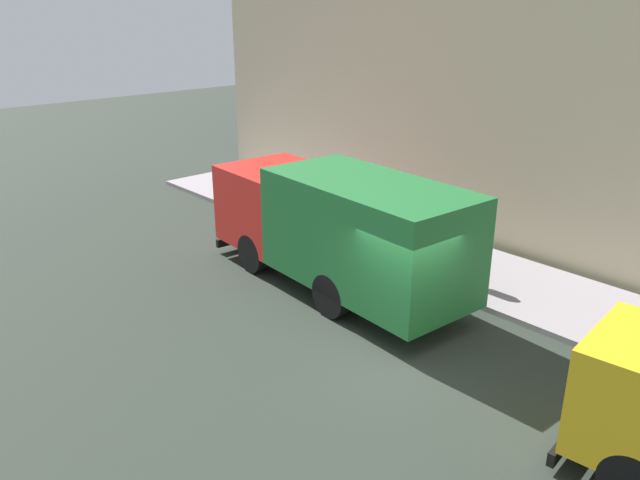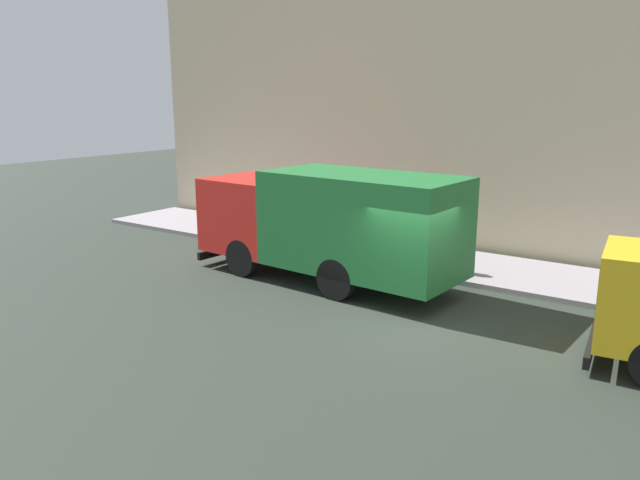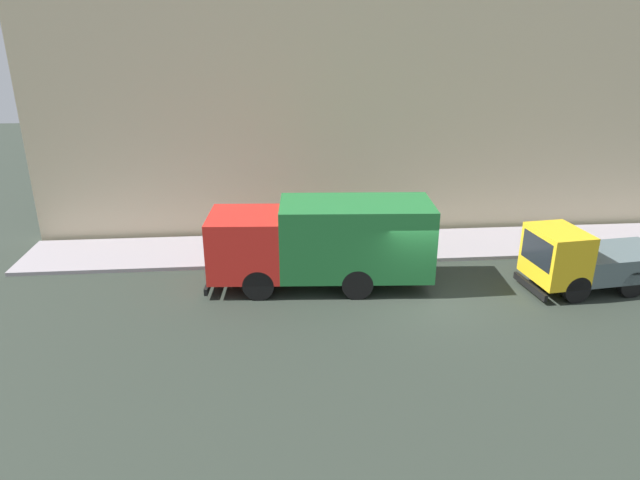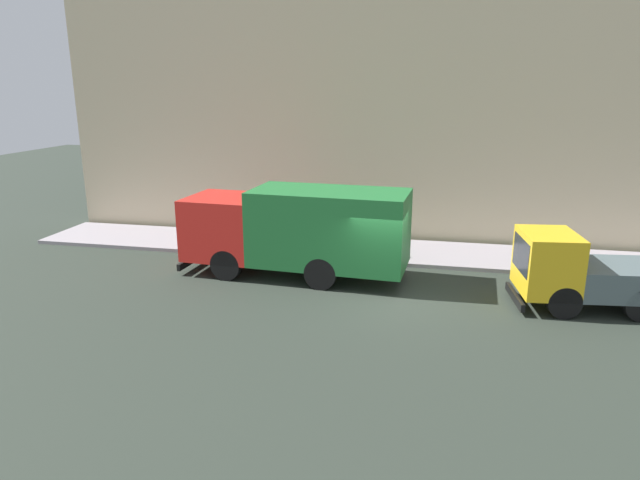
{
  "view_description": "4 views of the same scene",
  "coord_description": "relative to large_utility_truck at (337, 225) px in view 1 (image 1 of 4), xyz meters",
  "views": [
    {
      "loc": [
        -8.92,
        -7.32,
        6.91
      ],
      "look_at": [
        0.87,
        3.42,
        1.39
      ],
      "focal_mm": 35.23,
      "sensor_mm": 36.0,
      "label": 1
    },
    {
      "loc": [
        -12.2,
        -5.77,
        5.01
      ],
      "look_at": [
        1.28,
        3.52,
        1.15
      ],
      "focal_mm": 34.28,
      "sensor_mm": 36.0,
      "label": 2
    },
    {
      "loc": [
        -16.81,
        4.95,
        8.66
      ],
      "look_at": [
        1.29,
        3.39,
        1.73
      ],
      "focal_mm": 31.31,
      "sensor_mm": 36.0,
      "label": 3
    },
    {
      "loc": [
        -16.68,
        -1.27,
        6.41
      ],
      "look_at": [
        0.96,
        2.42,
        1.43
      ],
      "focal_mm": 31.31,
      "sensor_mm": 36.0,
      "label": 4
    }
  ],
  "objects": [
    {
      "name": "traffic_cone_orange",
      "position": [
        2.61,
        3.99,
        -1.29
      ],
      "size": [
        0.39,
        0.39,
        0.56
      ],
      "primitive_type": "cone",
      "color": "orange",
      "rests_on": "sidewalk"
    },
    {
      "name": "sidewalk",
      "position": [
        3.37,
        -3.27,
        -1.64
      ],
      "size": [
        3.36,
        30.0,
        0.14
      ],
      "primitive_type": "cube",
      "color": "#9A9298",
      "rests_on": "ground"
    },
    {
      "name": "large_utility_truck",
      "position": [
        0.0,
        0.0,
        0.0
      ],
      "size": [
        3.02,
        7.95,
        3.07
      ],
      "rotation": [
        0.0,
        0.0,
        -0.07
      ],
      "color": "red",
      "rests_on": "ground"
    },
    {
      "name": "ground",
      "position": [
        -1.31,
        -3.27,
        -1.71
      ],
      "size": [
        80.0,
        80.0,
        0.0
      ],
      "primitive_type": "plane",
      "color": "#2C332B"
    },
    {
      "name": "building_facade",
      "position": [
        5.55,
        -3.27,
        3.9
      ],
      "size": [
        0.5,
        30.0,
        11.22
      ],
      "primitive_type": "cube",
      "color": "beige",
      "rests_on": "ground"
    },
    {
      "name": "street_sign_post",
      "position": [
        2.0,
        0.05,
        -0.04
      ],
      "size": [
        0.44,
        0.08,
        2.59
      ],
      "color": "#4C5156",
      "rests_on": "sidewalk"
    },
    {
      "name": "pedestrian_standing",
      "position": [
        2.45,
        -2.1,
        -0.64
      ],
      "size": [
        0.46,
        0.46,
        1.73
      ],
      "rotation": [
        0.0,
        0.0,
        5.6
      ],
      "color": "#272225",
      "rests_on": "sidewalk"
    },
    {
      "name": "pedestrian_walking",
      "position": [
        2.4,
        0.54,
        -0.64
      ],
      "size": [
        0.38,
        0.38,
        1.74
      ],
      "rotation": [
        0.0,
        0.0,
        1.4
      ],
      "color": "brown",
      "rests_on": "sidewalk"
    }
  ]
}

